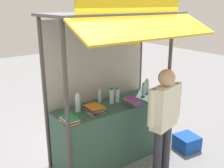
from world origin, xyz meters
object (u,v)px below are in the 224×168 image
water_bottle_left (144,90)px  banana_bunch_inner_right (158,34)px  water_bottle_mid_right (117,95)px  banana_bunch_leftmost (136,41)px  magazine_stack_right (94,109)px  water_bottle_rear_center (78,103)px  water_bottle_back_right (100,96)px  banana_bunch_inner_left (168,33)px  magazine_stack_front_left (134,102)px  water_bottle_mid_left (112,96)px  vendor_person (164,114)px  water_bottle_front_right (147,86)px  magazine_stack_back_left (160,96)px  plastic_crate (187,142)px  magazine_stack_far_left (69,120)px

water_bottle_left → banana_bunch_inner_right: 1.12m
water_bottle_mid_right → banana_bunch_leftmost: size_ratio=0.79×
magazine_stack_right → banana_bunch_inner_right: (0.90, -0.35, 1.08)m
banana_bunch_leftmost → water_bottle_rear_center: bearing=142.6°
water_bottle_back_right → magazine_stack_right: size_ratio=0.72×
water_bottle_back_right → banana_bunch_inner_left: bearing=-37.0°
magazine_stack_front_left → water_bottle_left: bearing=27.5°
water_bottle_mid_left → water_bottle_back_right: water_bottle_mid_left is taller
banana_bunch_inner_right → vendor_person: (-0.16, -0.37, -1.10)m
water_bottle_front_right → magazine_stack_front_left: bearing=-152.2°
water_bottle_front_right → water_bottle_left: water_bottle_front_right is taller
water_bottle_mid_right → water_bottle_mid_left: size_ratio=0.95×
magazine_stack_front_left → magazine_stack_back_left: bearing=-4.0°
magazine_stack_front_left → magazine_stack_back_left: size_ratio=0.97×
water_bottle_rear_center → banana_bunch_leftmost: size_ratio=0.90×
water_bottle_mid_left → plastic_crate: 1.70m
water_bottle_mid_left → magazine_stack_far_left: size_ratio=0.85×
water_bottle_left → banana_bunch_inner_left: 1.11m
magazine_stack_right → magazine_stack_far_left: bearing=-166.2°
water_bottle_mid_right → plastic_crate: 1.61m
water_bottle_left → vendor_person: (-0.34, -0.81, -0.09)m
magazine_stack_far_left → vendor_person: vendor_person is taller
banana_bunch_leftmost → magazine_stack_back_left: bearing=13.9°
vendor_person → plastic_crate: (0.91, 0.23, -0.88)m
water_bottle_left → magazine_stack_far_left: 1.58m
water_bottle_back_right → water_bottle_rear_center: bearing=-165.8°
banana_bunch_leftmost → banana_bunch_inner_right: bearing=0.2°
water_bottle_mid_left → water_bottle_back_right: 0.20m
magazine_stack_back_left → banana_bunch_inner_right: banana_bunch_inner_right is taller
magazine_stack_far_left → water_bottle_rear_center: bearing=43.7°
water_bottle_left → water_bottle_front_right: bearing=28.8°
water_bottle_back_right → magazine_stack_right: 0.40m
magazine_stack_far_left → plastic_crate: 2.34m
water_bottle_front_right → water_bottle_back_right: size_ratio=1.27×
banana_bunch_leftmost → banana_bunch_inner_right: size_ratio=1.25×
magazine_stack_front_left → plastic_crate: magazine_stack_front_left is taller
magazine_stack_back_left → plastic_crate: magazine_stack_back_left is taller
water_bottle_rear_center → vendor_person: (0.93, -0.89, -0.11)m
magazine_stack_right → magazine_stack_back_left: (1.23, -0.17, -0.00)m
water_bottle_mid_right → plastic_crate: bearing=-28.8°
magazine_stack_far_left → banana_bunch_inner_left: size_ratio=1.29×
banana_bunch_leftmost → magazine_stack_far_left: bearing=166.3°
water_bottle_rear_center → banana_bunch_inner_right: size_ratio=1.12×
vendor_person → banana_bunch_leftmost: bearing=-68.7°
magazine_stack_front_left → banana_bunch_leftmost: (-0.19, -0.22, 1.02)m
water_bottle_mid_right → water_bottle_front_right: water_bottle_front_right is taller
magazine_stack_far_left → banana_bunch_leftmost: (0.96, -0.24, 1.03)m
magazine_stack_right → banana_bunch_inner_left: 1.60m
magazine_stack_back_left → banana_bunch_leftmost: banana_bunch_leftmost is taller
water_bottle_front_right → water_bottle_back_right: 0.96m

